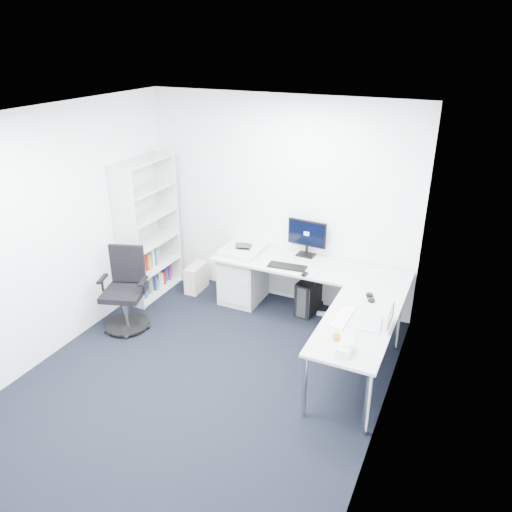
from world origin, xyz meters
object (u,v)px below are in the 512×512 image
at_px(monitor, 307,238).
at_px(l_desk, 298,303).
at_px(laptop, 370,314).
at_px(bookshelf, 148,229).
at_px(task_chair, 123,291).

bearing_deg(monitor, l_desk, -74.17).
distance_m(l_desk, monitor, 0.86).
relative_size(monitor, laptop, 1.55).
bearing_deg(bookshelf, task_chair, -74.58).
relative_size(l_desk, task_chair, 2.42).
bearing_deg(laptop, l_desk, 136.60).
xyz_separation_m(l_desk, task_chair, (-1.92, -0.86, 0.15)).
relative_size(bookshelf, laptop, 5.72).
bearing_deg(laptop, bookshelf, 158.44).
height_order(task_chair, monitor, monitor).
distance_m(task_chair, laptop, 2.94).
relative_size(task_chair, laptop, 3.07).
bearing_deg(task_chair, l_desk, 6.25).
height_order(l_desk, laptop, laptop).
height_order(l_desk, monitor, monitor).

